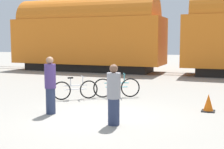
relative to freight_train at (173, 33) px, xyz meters
name	(u,v)px	position (x,y,z in m)	size (l,w,h in m)	color
ground_plane	(96,116)	(0.00, -12.33, -2.70)	(80.00, 80.00, 0.00)	gray
freight_train	(173,33)	(0.00, 0.00, 0.00)	(23.43, 3.09, 5.20)	black
rail_near	(171,75)	(0.00, -0.72, -2.70)	(35.43, 0.07, 0.01)	#4C4238
rail_far	(175,73)	(0.00, 0.72, -2.70)	(35.43, 0.07, 0.01)	#4C4238
bicycle_silver	(75,90)	(-1.81, -10.16, -2.34)	(1.39, 1.11, 0.86)	black
bicycle_teal	(117,87)	(-0.51, -9.23, -2.31)	(1.65, 0.85, 0.93)	black
person_in_purple	(50,85)	(-1.41, -12.51, -1.84)	(0.33, 0.33, 1.72)	#283351
person_in_grey	(114,95)	(0.81, -12.99, -1.92)	(0.36, 0.36, 1.59)	#283351
traffic_cone	(208,103)	(3.00, -10.48, -2.45)	(0.40, 0.40, 0.55)	black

